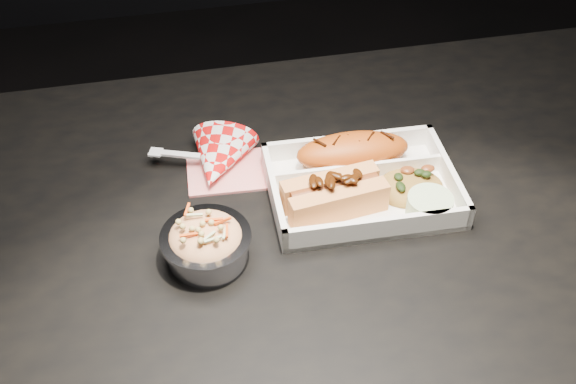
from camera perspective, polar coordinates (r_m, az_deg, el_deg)
The scene contains 8 objects.
dining_table at distance 1.02m, azimuth 3.31°, elevation -6.10°, with size 1.20×0.80×0.75m.
food_tray at distance 0.99m, azimuth 5.82°, elevation 0.28°, with size 0.26×0.19×0.04m.
fried_pastry at distance 1.02m, azimuth 5.14°, elevation 3.25°, with size 0.16×0.06×0.05m, color #B14911.
hotdog at distance 0.95m, azimuth 3.67°, elevation -0.10°, with size 0.14×0.07×0.06m.
fried_rice_mound at distance 0.99m, azimuth 9.68°, elevation 0.82°, with size 0.09×0.08×0.03m, color #A97931.
cupcake_liner at distance 0.96m, azimuth 11.11°, elevation -1.12°, with size 0.06×0.06×0.03m, color beige.
foil_coleslaw_cup at distance 0.89m, azimuth -6.49°, elevation -3.92°, with size 0.11×0.11×0.07m.
napkin_fork at distance 1.02m, azimuth -5.56°, elevation 2.51°, with size 0.16×0.14×0.10m.
Camera 1 is at (-0.19, -0.64, 1.43)m, focal length 45.00 mm.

